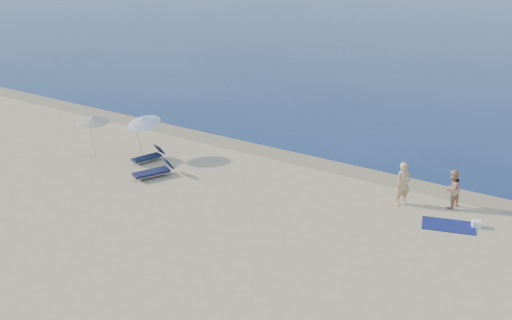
{
  "coord_description": "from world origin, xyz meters",
  "views": [
    {
      "loc": [
        10.32,
        -6.0,
        11.46
      ],
      "look_at": [
        -3.69,
        16.0,
        1.0
      ],
      "focal_mm": 45.0,
      "sensor_mm": 36.0,
      "label": 1
    }
  ],
  "objects": [
    {
      "name": "wet_sand_strip",
      "position": [
        0.0,
        19.4,
        0.0
      ],
      "size": [
        240.0,
        1.6,
        0.0
      ],
      "primitive_type": "cube",
      "color": "#847254",
      "rests_on": "ground"
    },
    {
      "name": "person_left",
      "position": [
        2.62,
        17.2,
        0.91
      ],
      "size": [
        0.76,
        0.79,
        1.82
      ],
      "primitive_type": "imported",
      "rotation": [
        0.0,
        0.0,
        0.86
      ],
      "color": "tan",
      "rests_on": "ground"
    },
    {
      "name": "person_right",
      "position": [
        4.38,
        17.99,
        0.81
      ],
      "size": [
        0.82,
        0.93,
        1.62
      ],
      "primitive_type": "imported",
      "rotation": [
        0.0,
        0.0,
        -1.86
      ],
      "color": "tan",
      "rests_on": "ground"
    },
    {
      "name": "beach_towel",
      "position": [
        4.82,
        16.34,
        0.02
      ],
      "size": [
        2.21,
        1.61,
        0.03
      ],
      "primitive_type": "cube",
      "rotation": [
        0.0,
        0.0,
        0.29
      ],
      "color": "#0F144B",
      "rests_on": "ground"
    },
    {
      "name": "white_bag",
      "position": [
        5.74,
        16.8,
        0.13
      ],
      "size": [
        0.4,
        0.38,
        0.27
      ],
      "primitive_type": "cube",
      "rotation": [
        0.0,
        0.0,
        0.43
      ],
      "color": "white",
      "rests_on": "ground"
    },
    {
      "name": "umbrella_near",
      "position": [
        -9.88,
        15.67,
        1.81
      ],
      "size": [
        1.91,
        1.93,
        2.16
      ],
      "rotation": [
        0.0,
        0.0,
        -0.19
      ],
      "color": "silver",
      "rests_on": "ground"
    },
    {
      "name": "umbrella_far",
      "position": [
        -11.79,
        14.27,
        1.94
      ],
      "size": [
        1.73,
        1.74,
        2.2
      ],
      "rotation": [
        0.0,
        0.0,
        -0.05
      ],
      "color": "silver",
      "rests_on": "ground"
    },
    {
      "name": "lounger_left",
      "position": [
        -9.26,
        15.25,
        0.25
      ],
      "size": [
        1.0,
        1.66,
        0.7
      ],
      "rotation": [
        0.0,
        0.0,
        -0.33
      ],
      "color": "#131A34",
      "rests_on": "ground"
    },
    {
      "name": "lounger_right",
      "position": [
        -7.81,
        13.94,
        0.29
      ],
      "size": [
        1.34,
        1.9,
        0.81
      ],
      "rotation": [
        0.0,
        0.0,
        -0.46
      ],
      "color": "#141638",
      "rests_on": "ground"
    }
  ]
}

